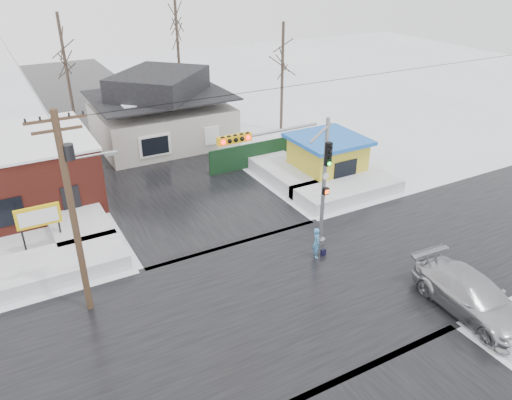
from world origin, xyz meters
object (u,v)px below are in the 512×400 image
traffic_signal (299,172)px  kiosk (327,157)px  marquee_sign (38,218)px  car (472,296)px  utility_pole (73,204)px  pedestrian (317,243)px

traffic_signal → kiosk: bearing=44.8°
marquee_sign → traffic_signal: bearing=-29.7°
kiosk → car: size_ratio=0.80×
marquee_sign → kiosk: kiosk is taller
utility_pole → marquee_sign: (-1.07, 5.99, -3.19)m
traffic_signal → kiosk: 10.43m
utility_pole → kiosk: bearing=20.4°
traffic_signal → marquee_sign: traffic_signal is taller
utility_pole → kiosk: 18.95m
utility_pole → pedestrian: 11.88m
traffic_signal → pedestrian: (0.62, -0.92, -3.71)m
traffic_signal → utility_pole: (-10.36, 0.53, 0.57)m
pedestrian → car: (3.33, -6.80, 0.01)m
traffic_signal → marquee_sign: size_ratio=2.75×
utility_pole → marquee_sign: size_ratio=3.53×
traffic_signal → kiosk: traffic_signal is taller
marquee_sign → kiosk: 18.51m
marquee_sign → kiosk: size_ratio=0.55×
kiosk → car: (-3.11, -14.75, -0.63)m
utility_pole → pedestrian: (10.99, -1.46, -4.29)m
utility_pole → marquee_sign: 6.87m
traffic_signal → marquee_sign: (-11.43, 6.53, -2.62)m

